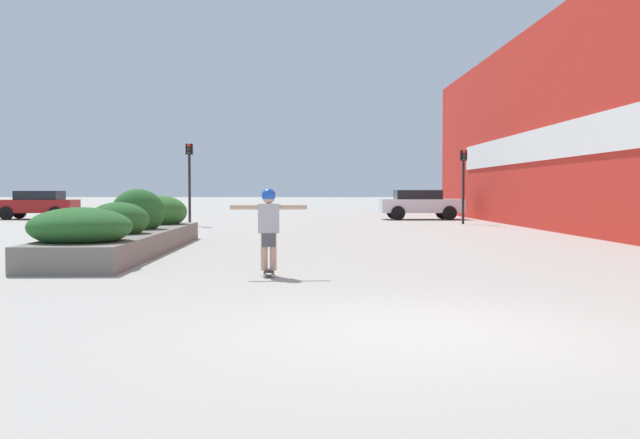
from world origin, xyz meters
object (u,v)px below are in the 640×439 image
(traffic_light_right, at_px, (463,173))
(traffic_light_left, at_px, (189,170))
(car_leftmost, at_px, (420,204))
(skateboard, at_px, (269,272))
(skateboarder, at_px, (269,221))
(car_center_left, at_px, (38,204))

(traffic_light_right, bearing_deg, traffic_light_left, -175.98)
(car_leftmost, xyz_separation_m, traffic_light_left, (-10.66, -5.84, 1.53))
(skateboard, height_order, skateboarder, skateboarder)
(skateboard, distance_m, traffic_light_left, 18.52)
(traffic_light_right, bearing_deg, car_leftmost, 101.99)
(car_center_left, height_order, traffic_light_right, traffic_light_right)
(car_center_left, height_order, traffic_light_left, traffic_light_left)
(traffic_light_left, bearing_deg, skateboarder, -76.79)
(car_center_left, relative_size, traffic_light_left, 1.14)
(skateboard, height_order, car_leftmost, car_leftmost)
(skateboarder, distance_m, traffic_light_left, 18.43)
(traffic_light_left, bearing_deg, car_leftmost, 28.71)
(traffic_light_left, distance_m, traffic_light_right, 11.76)
(skateboard, bearing_deg, skateboarder, -78.99)
(car_center_left, bearing_deg, skateboard, -152.05)
(skateboarder, distance_m, car_center_left, 27.61)
(car_center_left, xyz_separation_m, traffic_light_right, (20.47, -5.67, 1.43))
(skateboarder, height_order, car_center_left, skateboarder)
(skateboard, xyz_separation_m, car_leftmost, (6.46, 23.73, 0.73))
(skateboarder, bearing_deg, skateboard, 101.01)
(skateboard, height_order, traffic_light_right, traffic_light_right)
(traffic_light_left, bearing_deg, traffic_light_right, 4.02)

